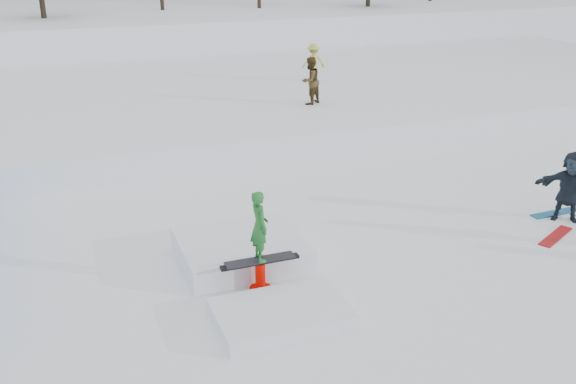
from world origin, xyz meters
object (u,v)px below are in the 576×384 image
object	(u,v)px
jib_rail_feature	(251,264)
walker_ygreen	(313,62)
spectator_dark	(570,187)
walker_olive	(310,81)

from	to	relation	value
jib_rail_feature	walker_ygreen	bearing A→B (deg)	62.56
walker_ygreen	spectator_dark	size ratio (longest dim) A/B	0.90
walker_olive	walker_ygreen	bearing A→B (deg)	-144.75
walker_olive	walker_ygreen	distance (m)	4.23
walker_ygreen	jib_rail_feature	bearing A→B (deg)	65.50
walker_olive	jib_rail_feature	xyz separation A→B (m)	(-5.63, -10.38, -1.36)
walker_olive	jib_rail_feature	distance (m)	11.88
walker_ygreen	spectator_dark	distance (m)	14.26
walker_olive	spectator_dark	bearing A→B (deg)	73.64
spectator_dark	walker_olive	bearing A→B (deg)	144.04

